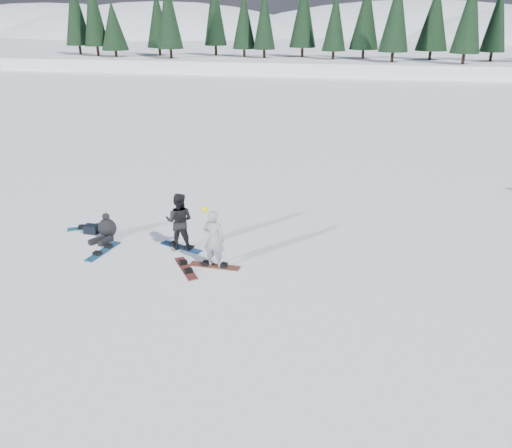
# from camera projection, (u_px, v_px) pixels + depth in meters

# --- Properties ---
(ground) EXTENTS (420.00, 420.00, 0.00)m
(ground) POSITION_uv_depth(u_px,v_px,m) (277.00, 265.00, 14.71)
(ground) COLOR white
(ground) RESTS_ON ground
(alpine_backdrop) EXTENTS (412.50, 227.00, 53.20)m
(alpine_backdrop) POSITION_uv_depth(u_px,v_px,m) (325.00, 72.00, 193.15)
(alpine_backdrop) COLOR white
(alpine_backdrop) RESTS_ON ground
(snowboarder_woman) EXTENTS (0.70, 0.51, 1.92)m
(snowboarder_woman) POSITION_uv_depth(u_px,v_px,m) (214.00, 239.00, 14.28)
(snowboarder_woman) COLOR #A5A5AA
(snowboarder_woman) RESTS_ON ground
(snowboarder_man) EXTENTS (0.93, 0.74, 1.82)m
(snowboarder_man) POSITION_uv_depth(u_px,v_px,m) (179.00, 221.00, 15.46)
(snowboarder_man) COLOR black
(snowboarder_man) RESTS_ON ground
(seated_rider) EXTENTS (0.76, 1.11, 0.86)m
(seated_rider) POSITION_uv_depth(u_px,v_px,m) (106.00, 229.00, 16.37)
(seated_rider) COLOR black
(seated_rider) RESTS_ON ground
(gear_bag) EXTENTS (0.45, 0.30, 0.30)m
(gear_bag) POSITION_uv_depth(u_px,v_px,m) (91.00, 229.00, 16.80)
(gear_bag) COLOR black
(gear_bag) RESTS_ON ground
(snowboard_woman) EXTENTS (1.51, 0.33, 0.03)m
(snowboard_woman) POSITION_uv_depth(u_px,v_px,m) (215.00, 266.00, 14.62)
(snowboard_woman) COLOR brown
(snowboard_woman) RESTS_ON ground
(snowboard_man) EXTENTS (1.51, 0.75, 0.03)m
(snowboard_man) POSITION_uv_depth(u_px,v_px,m) (181.00, 247.00, 15.81)
(snowboard_man) COLOR #1C5B9E
(snowboard_man) RESTS_ON ground
(snowboard_loose_b) EXTENTS (1.09, 1.39, 0.03)m
(snowboard_loose_b) POSITION_uv_depth(u_px,v_px,m) (186.00, 268.00, 14.49)
(snowboard_loose_b) COLOR maroon
(snowboard_loose_b) RESTS_ON ground
(snowboard_loose_a) EXTENTS (0.52, 1.53, 0.03)m
(snowboard_loose_a) POSITION_uv_depth(u_px,v_px,m) (103.00, 251.00, 15.53)
(snowboard_loose_a) COLOR #1B5F96
(snowboard_loose_a) RESTS_ON ground
(snowboard_loose_c) EXTENTS (1.48, 0.86, 0.03)m
(snowboard_loose_c) POSITION_uv_depth(u_px,v_px,m) (90.00, 228.00, 17.24)
(snowboard_loose_c) COLOR teal
(snowboard_loose_c) RESTS_ON ground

